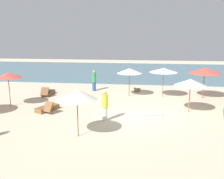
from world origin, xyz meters
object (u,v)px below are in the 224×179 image
(umbrella_4, at_px, (164,70))
(person_1, at_px, (105,106))
(umbrella_8, at_px, (205,70))
(person_2, at_px, (94,81))
(umbrella_2, at_px, (77,95))
(lounger_0, at_px, (48,93))
(umbrella_5, at_px, (8,75))
(dog, at_px, (137,90))
(surfboard, at_px, (146,114))
(umbrella_1, at_px, (129,71))
(lounger_3, at_px, (47,108))
(umbrella_3, at_px, (191,82))

(umbrella_4, xyz_separation_m, person_1, (-3.44, -5.54, -1.17))
(umbrella_8, relative_size, person_2, 1.36)
(umbrella_2, height_order, lounger_0, umbrella_2)
(umbrella_5, height_order, dog, umbrella_5)
(umbrella_2, relative_size, surfboard, 1.07)
(umbrella_1, height_order, umbrella_2, umbrella_2)
(dog, bearing_deg, umbrella_2, -104.54)
(person_2, bearing_deg, lounger_3, -107.14)
(umbrella_1, relative_size, umbrella_2, 0.95)
(umbrella_4, bearing_deg, person_2, 163.72)
(lounger_0, distance_m, surfboard, 8.33)
(umbrella_2, xyz_separation_m, lounger_3, (-2.83, 3.61, -1.80))
(person_1, bearing_deg, lounger_0, 134.64)
(person_2, bearing_deg, umbrella_5, -132.20)
(umbrella_2, xyz_separation_m, umbrella_3, (5.67, 4.44, -0.17))
(umbrella_4, distance_m, person_1, 6.62)
(umbrella_3, relative_size, umbrella_8, 0.88)
(umbrella_2, xyz_separation_m, person_1, (0.91, 2.28, -1.13))
(lounger_3, relative_size, surfboard, 0.84)
(lounger_0, height_order, person_1, person_1)
(lounger_3, height_order, person_2, person_2)
(umbrella_8, bearing_deg, umbrella_3, -114.00)
(umbrella_1, xyz_separation_m, surfboard, (1.25, -4.21, -1.88))
(umbrella_4, height_order, lounger_3, umbrella_4)
(surfboard, bearing_deg, person_2, 126.10)
(umbrella_8, distance_m, person_1, 8.58)
(person_2, bearing_deg, umbrella_4, -16.28)
(umbrella_2, height_order, umbrella_8, umbrella_8)
(lounger_3, bearing_deg, person_2, 72.86)
(lounger_3, bearing_deg, lounger_0, 110.02)
(umbrella_4, xyz_separation_m, lounger_0, (-8.59, -0.33, -1.84))
(umbrella_3, relative_size, umbrella_4, 0.92)
(person_1, bearing_deg, umbrella_4, 58.16)
(lounger_0, xyz_separation_m, surfboard, (7.39, -3.85, -0.14))
(umbrella_5, bearing_deg, lounger_3, -15.44)
(umbrella_4, bearing_deg, surfboard, -106.02)
(umbrella_4, height_order, lounger_0, umbrella_4)
(person_1, bearing_deg, umbrella_2, -111.72)
(umbrella_2, bearing_deg, surfboard, 49.17)
(lounger_0, bearing_deg, surfboard, -27.50)
(umbrella_4, distance_m, dog, 3.12)
(person_1, xyz_separation_m, dog, (1.55, 7.20, -0.68))
(umbrella_1, distance_m, dog, 2.45)
(umbrella_8, relative_size, surfboard, 1.10)
(umbrella_3, bearing_deg, person_2, 143.61)
(umbrella_1, relative_size, lounger_0, 1.26)
(lounger_0, relative_size, surfboard, 0.81)
(person_2, height_order, surfboard, person_2)
(lounger_3, height_order, dog, lounger_3)
(umbrella_2, bearing_deg, umbrella_1, 76.41)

